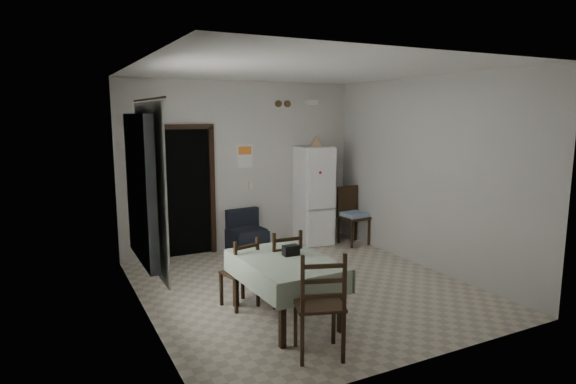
% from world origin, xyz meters
% --- Properties ---
extents(ground, '(4.50, 4.50, 0.00)m').
position_xyz_m(ground, '(0.00, 0.00, 0.00)').
color(ground, '#B4A993').
rests_on(ground, ground).
extents(ceiling, '(4.20, 4.50, 0.02)m').
position_xyz_m(ceiling, '(0.00, 0.00, 2.90)').
color(ceiling, white).
rests_on(ceiling, ground).
extents(wall_back, '(4.20, 0.02, 2.90)m').
position_xyz_m(wall_back, '(0.00, 2.25, 1.45)').
color(wall_back, beige).
rests_on(wall_back, ground).
extents(wall_front, '(4.20, 0.02, 2.90)m').
position_xyz_m(wall_front, '(0.00, -2.25, 1.45)').
color(wall_front, beige).
rests_on(wall_front, ground).
extents(wall_left, '(0.02, 4.50, 2.90)m').
position_xyz_m(wall_left, '(-2.10, 0.00, 1.45)').
color(wall_left, beige).
rests_on(wall_left, ground).
extents(wall_right, '(0.02, 4.50, 2.90)m').
position_xyz_m(wall_right, '(2.10, 0.00, 1.45)').
color(wall_right, beige).
rests_on(wall_right, ground).
extents(doorway, '(1.06, 0.52, 2.22)m').
position_xyz_m(doorway, '(-1.05, 2.45, 1.06)').
color(doorway, black).
rests_on(doorway, ground).
extents(window_recess, '(0.10, 1.20, 1.60)m').
position_xyz_m(window_recess, '(-2.15, -0.20, 1.55)').
color(window_recess, silver).
rests_on(window_recess, ground).
extents(curtain, '(0.02, 1.45, 1.85)m').
position_xyz_m(curtain, '(-2.04, -0.20, 1.55)').
color(curtain, silver).
rests_on(curtain, ground).
extents(curtain_rod, '(0.02, 1.60, 0.02)m').
position_xyz_m(curtain_rod, '(-2.03, -0.20, 2.50)').
color(curtain_rod, black).
rests_on(curtain_rod, ground).
extents(calendar, '(0.28, 0.02, 0.40)m').
position_xyz_m(calendar, '(0.05, 2.24, 1.62)').
color(calendar, white).
rests_on(calendar, ground).
extents(calendar_image, '(0.24, 0.01, 0.14)m').
position_xyz_m(calendar_image, '(0.05, 2.23, 1.72)').
color(calendar_image, orange).
rests_on(calendar_image, ground).
extents(light_switch, '(0.08, 0.02, 0.12)m').
position_xyz_m(light_switch, '(0.15, 2.24, 1.10)').
color(light_switch, beige).
rests_on(light_switch, ground).
extents(vent_left, '(0.12, 0.03, 0.12)m').
position_xyz_m(vent_left, '(0.70, 2.23, 2.52)').
color(vent_left, brown).
rests_on(vent_left, ground).
extents(vent_right, '(0.12, 0.03, 0.12)m').
position_xyz_m(vent_right, '(0.88, 2.23, 2.52)').
color(vent_right, brown).
rests_on(vent_right, ground).
extents(emergency_light, '(0.25, 0.07, 0.09)m').
position_xyz_m(emergency_light, '(1.35, 2.21, 2.55)').
color(emergency_light, white).
rests_on(emergency_light, ground).
extents(fridge, '(0.61, 0.61, 1.77)m').
position_xyz_m(fridge, '(1.25, 1.93, 0.88)').
color(fridge, white).
rests_on(fridge, ground).
extents(tan_cone, '(0.26, 0.26, 0.20)m').
position_xyz_m(tan_cone, '(1.29, 1.92, 1.87)').
color(tan_cone, tan).
rests_on(tan_cone, fridge).
extents(navy_seat, '(0.64, 0.62, 0.72)m').
position_xyz_m(navy_seat, '(-0.05, 1.93, 0.36)').
color(navy_seat, black).
rests_on(navy_seat, ground).
extents(corner_chair, '(0.48, 0.48, 1.04)m').
position_xyz_m(corner_chair, '(1.87, 1.52, 0.52)').
color(corner_chair, black).
rests_on(corner_chair, ground).
extents(dining_table, '(0.96, 1.42, 0.72)m').
position_xyz_m(dining_table, '(-0.70, -0.78, 0.36)').
color(dining_table, '#95A78E').
rests_on(dining_table, ground).
extents(black_bag, '(0.19, 0.11, 0.12)m').
position_xyz_m(black_bag, '(-0.58, -0.70, 0.78)').
color(black_bag, black).
rests_on(black_bag, dining_table).
extents(dining_chair_far_left, '(0.45, 0.45, 0.88)m').
position_xyz_m(dining_chair_far_left, '(-1.03, -0.19, 0.44)').
color(dining_chair_far_left, black).
rests_on(dining_chair_far_left, ground).
extents(dining_chair_far_right, '(0.43, 0.43, 0.95)m').
position_xyz_m(dining_chair_far_right, '(-0.51, -0.32, 0.47)').
color(dining_chair_far_right, black).
rests_on(dining_chair_far_right, ground).
extents(dining_chair_near_head, '(0.59, 0.59, 1.08)m').
position_xyz_m(dining_chair_near_head, '(-0.78, -1.68, 0.54)').
color(dining_chair_near_head, black).
rests_on(dining_chair_near_head, ground).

